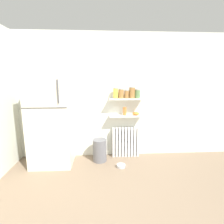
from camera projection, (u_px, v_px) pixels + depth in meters
name	position (u px, v px, depth m)	size (l,w,h in m)	color
ground_plane	(136.00, 200.00, 2.39)	(7.04, 7.04, 0.00)	#7A6651
back_wall	(123.00, 96.00, 3.66)	(7.04, 0.10, 2.60)	silver
refrigerator	(51.00, 119.00, 3.29)	(0.78, 0.67, 1.81)	silver
radiator	(126.00, 142.00, 3.72)	(0.57, 0.12, 0.64)	white
wall_shelf_lower	(126.00, 116.00, 3.58)	(0.70, 0.22, 0.03)	white
wall_shelf_upper	(126.00, 99.00, 3.51)	(0.70, 0.22, 0.03)	white
storage_jar_0	(116.00, 93.00, 3.47)	(0.10, 0.10, 0.22)	yellow
storage_jar_1	(121.00, 94.00, 3.48)	(0.11, 0.11, 0.20)	olive
storage_jar_2	(127.00, 94.00, 3.49)	(0.09, 0.09, 0.17)	olive
storage_jar_3	(132.00, 93.00, 3.49)	(0.12, 0.12, 0.24)	olive
storage_jar_4	(137.00, 94.00, 3.50)	(0.11, 0.11, 0.18)	#5B7F4C
vase	(125.00, 111.00, 3.56)	(0.08, 0.08, 0.17)	#CC7033
shelf_bowl	(136.00, 114.00, 3.58)	(0.15, 0.15, 0.07)	orange
trash_bin	(100.00, 150.00, 3.51)	(0.28, 0.28, 0.46)	slate
pet_food_bowl	(121.00, 166.00, 3.29)	(0.17, 0.17, 0.05)	#B7B7BC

